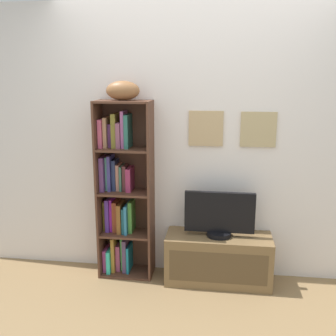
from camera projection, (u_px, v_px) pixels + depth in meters
name	position (u px, v px, depth m)	size (l,w,h in m)	color
back_wall	(195.00, 143.00, 3.53)	(4.80, 0.08, 2.47)	silver
bookshelf	(121.00, 193.00, 3.59)	(0.49, 0.28, 1.63)	#523122
football	(123.00, 91.00, 3.34)	(0.29, 0.17, 0.17)	brown
tv_stand	(218.00, 259.00, 3.53)	(0.94, 0.36, 0.44)	brown
television	(219.00, 215.00, 3.43)	(0.62, 0.22, 0.41)	black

